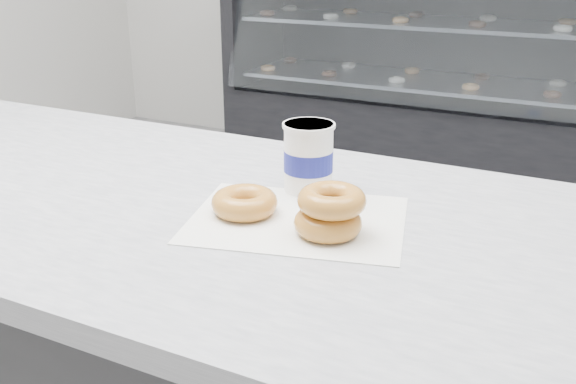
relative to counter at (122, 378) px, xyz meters
name	(u,v)px	position (x,y,z in m)	size (l,w,h in m)	color
counter	(122,378)	(0.00, 0.00, 0.00)	(3.06, 0.76, 0.90)	#333335
display_case	(439,98)	(0.00, 2.72, 0.04)	(2.40, 0.74, 1.25)	black
wax_paper	(297,219)	(0.41, 0.00, 0.45)	(0.34, 0.26, 0.00)	white
donut_single	(245,202)	(0.32, -0.01, 0.47)	(0.11, 0.11, 0.04)	gold
donut_stack	(330,211)	(0.48, -0.03, 0.49)	(0.15, 0.15, 0.07)	gold
coffee_cup	(308,157)	(0.37, 0.13, 0.51)	(0.10, 0.10, 0.12)	white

